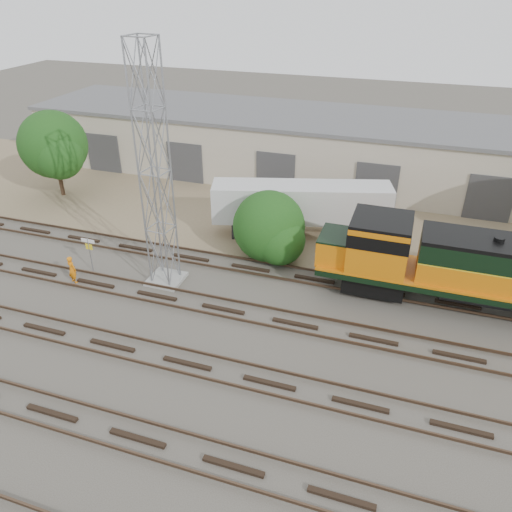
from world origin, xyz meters
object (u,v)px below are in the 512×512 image
(semi_trailer, at_px, (305,204))
(worker, at_px, (72,269))
(locomotive, at_px, (484,270))
(signal_tower, at_px, (155,176))

(semi_trailer, bearing_deg, worker, -154.18)
(locomotive, relative_size, semi_trailer, 1.48)
(signal_tower, bearing_deg, semi_trailer, 53.00)
(worker, height_order, semi_trailer, semi_trailer)
(locomotive, bearing_deg, worker, -168.14)
(worker, distance_m, semi_trailer, 15.33)
(locomotive, relative_size, signal_tower, 1.34)
(worker, bearing_deg, semi_trailer, -119.45)
(locomotive, height_order, signal_tower, signal_tower)
(locomotive, xyz_separation_m, semi_trailer, (-10.84, 5.55, -0.15))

